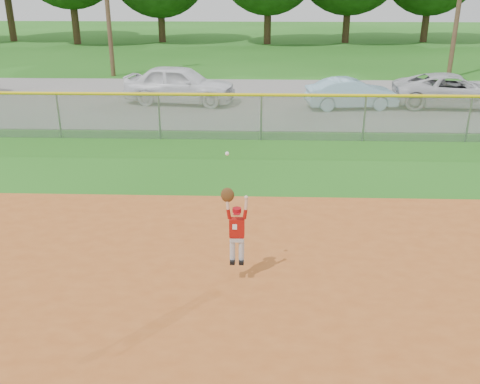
% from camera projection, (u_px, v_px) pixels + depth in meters
% --- Properties ---
extents(ground, '(120.00, 120.00, 0.00)m').
position_uv_depth(ground, '(262.00, 321.00, 8.38)').
color(ground, '#216316').
rests_on(ground, ground).
extents(parking_strip, '(44.00, 10.00, 0.03)m').
position_uv_depth(parking_strip, '(261.00, 100.00, 23.20)').
color(parking_strip, slate).
rests_on(parking_strip, ground).
extents(car_white_a, '(4.86, 2.52, 1.58)m').
position_uv_depth(car_white_a, '(180.00, 84.00, 22.39)').
color(car_white_a, white).
rests_on(car_white_a, parking_strip).
extents(car_blue, '(3.75, 1.68, 1.20)m').
position_uv_depth(car_blue, '(351.00, 94.00, 21.57)').
color(car_blue, '#95C5DE').
rests_on(car_blue, parking_strip).
extents(car_white_b, '(4.92, 2.53, 1.33)m').
position_uv_depth(car_white_b, '(453.00, 90.00, 21.82)').
color(car_white_b, silver).
rests_on(car_white_b, parking_strip).
extents(outfield_fence, '(40.06, 0.10, 1.55)m').
position_uv_depth(outfield_fence, '(261.00, 114.00, 17.32)').
color(outfield_fence, gray).
rests_on(outfield_fence, ground).
extents(ballplayer, '(0.46, 0.20, 2.02)m').
position_uv_depth(ballplayer, '(236.00, 226.00, 9.07)').
color(ballplayer, silver).
rests_on(ballplayer, ground).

